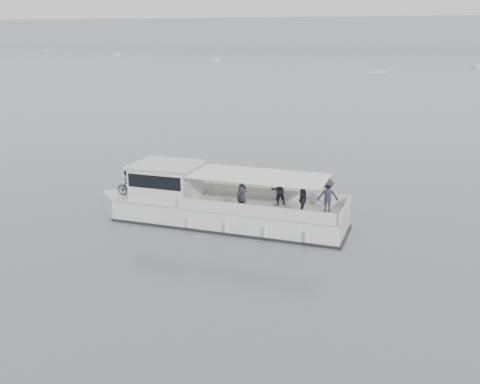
# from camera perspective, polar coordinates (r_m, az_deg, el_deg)

# --- Properties ---
(ground) EXTENTS (1400.00, 1400.00, 0.00)m
(ground) POSITION_cam_1_polar(r_m,az_deg,el_deg) (25.12, -1.51, -3.33)
(ground) COLOR slate
(ground) RESTS_ON ground
(headland) EXTENTS (1400.00, 90.00, 28.00)m
(headland) POSITION_cam_1_polar(r_m,az_deg,el_deg) (582.84, 14.30, 16.19)
(headland) COLOR #939EA8
(headland) RESTS_ON ground
(tour_boat) EXTENTS (12.30, 3.98, 5.12)m
(tour_boat) POSITION_cam_1_polar(r_m,az_deg,el_deg) (25.07, -3.41, -1.36)
(tour_boat) COLOR silver
(tour_boat) RESTS_ON ground
(moored_fleet) EXTENTS (429.45, 289.64, 10.86)m
(moored_fleet) POSITION_cam_1_polar(r_m,az_deg,el_deg) (225.37, 5.11, 14.02)
(moored_fleet) COLOR silver
(moored_fleet) RESTS_ON ground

